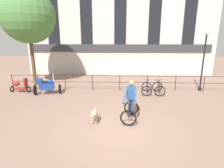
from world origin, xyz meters
The scene contains 11 objects.
ground_plane centered at (0.00, 0.00, 0.00)m, with size 60.00×60.00×0.00m, color #846656.
canal_railing centered at (0.00, 5.20, 0.71)m, with size 15.05×0.05×1.05m.
building_facade centered at (0.00, 10.99, 5.25)m, with size 18.00×0.72×10.56m.
cyclist_with_bike centered at (0.46, 0.83, 0.76)m, with size 0.87×1.27×1.70m.
dog centered at (-1.05, 0.28, 0.43)m, with size 0.27×0.88×0.61m.
parked_motorcycle centered at (-4.62, 4.18, 0.56)m, with size 1.73×0.97×1.35m.
parked_bicycle_near_lamp centered at (1.73, 4.54, 0.36)m, with size 0.82×1.20×0.86m.
parked_bicycle_mid_left centered at (2.49, 4.54, 0.36)m, with size 0.71×1.14×0.86m.
parked_scooter centered at (-6.62, 4.53, 0.46)m, with size 1.31×0.50×0.96m.
street_lamp centered at (5.48, 5.41, 2.23)m, with size 0.28×0.28×3.96m.
tree_canalside_left centered at (-6.51, 6.48, 4.97)m, with size 3.78×3.78×6.87m.
Camera 1 is at (-0.04, -6.33, 3.41)m, focal length 28.00 mm.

